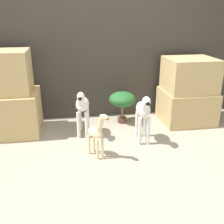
# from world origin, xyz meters

# --- Properties ---
(ground_plane) EXTENTS (14.00, 14.00, 0.00)m
(ground_plane) POSITION_xyz_m (0.00, 0.00, 0.00)
(ground_plane) COLOR #9E937F
(wall_back) EXTENTS (6.40, 0.08, 2.20)m
(wall_back) POSITION_xyz_m (0.00, 1.58, 1.10)
(wall_back) COLOR #38332D
(wall_back) RESTS_ON ground_plane
(rock_pillar_left) EXTENTS (0.76, 0.68, 1.16)m
(rock_pillar_left) POSITION_xyz_m (-1.30, 1.10, 0.52)
(rock_pillar_left) COLOR tan
(rock_pillar_left) RESTS_ON ground_plane
(rock_pillar_right) EXTENTS (0.76, 0.68, 0.99)m
(rock_pillar_right) POSITION_xyz_m (1.30, 1.10, 0.48)
(rock_pillar_right) COLOR tan
(rock_pillar_right) RESTS_ON ground_plane
(zebra_right) EXTENTS (0.21, 0.46, 0.67)m
(zebra_right) POSITION_xyz_m (0.44, 0.52, 0.43)
(zebra_right) COLOR silver
(zebra_right) RESTS_ON ground_plane
(zebra_left) EXTENTS (0.23, 0.46, 0.67)m
(zebra_left) POSITION_xyz_m (-0.32, 0.85, 0.43)
(zebra_left) COLOR silver
(zebra_left) RESTS_ON ground_plane
(giraffe_figurine) EXTENTS (0.26, 0.33, 0.58)m
(giraffe_figurine) POSITION_xyz_m (-0.20, 0.23, 0.31)
(giraffe_figurine) COLOR beige
(giraffe_figurine) RESTS_ON ground_plane
(potted_palm_front) EXTENTS (0.41, 0.41, 0.49)m
(potted_palm_front) POSITION_xyz_m (0.30, 1.20, 0.37)
(potted_palm_front) COLOR #513323
(potted_palm_front) RESTS_ON ground_plane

